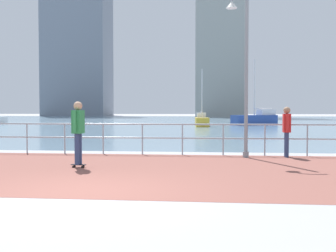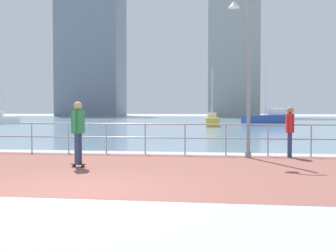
{
  "view_description": "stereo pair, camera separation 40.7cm",
  "coord_description": "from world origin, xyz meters",
  "px_view_note": "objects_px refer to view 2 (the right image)",
  "views": [
    {
      "loc": [
        2.39,
        -7.67,
        1.55
      ],
      "look_at": [
        1.18,
        4.03,
        1.1
      ],
      "focal_mm": 44.72,
      "sensor_mm": 36.0,
      "label": 1
    },
    {
      "loc": [
        2.8,
        -7.62,
        1.55
      ],
      "look_at": [
        1.18,
        4.03,
        1.1
      ],
      "focal_mm": 44.72,
      "sensor_mm": 36.0,
      "label": 2
    }
  ],
  "objects_px": {
    "sailboat_ivory": "(267,119)",
    "sailboat_gray": "(212,121)",
    "skateboarder": "(78,128)",
    "lamppost": "(244,60)",
    "bystander": "(290,128)",
    "sailboat_white": "(2,119)"
  },
  "relations": [
    {
      "from": "skateboarder",
      "to": "lamppost",
      "type": "bearing_deg",
      "value": 32.12
    },
    {
      "from": "lamppost",
      "to": "skateboarder",
      "type": "xyz_separation_m",
      "value": [
        -4.54,
        -2.85,
        -2.08
      ]
    },
    {
      "from": "sailboat_gray",
      "to": "lamppost",
      "type": "bearing_deg",
      "value": -85.86
    },
    {
      "from": "lamppost",
      "to": "sailboat_gray",
      "type": "height_order",
      "value": "lamppost"
    },
    {
      "from": "bystander",
      "to": "sailboat_ivory",
      "type": "bearing_deg",
      "value": 86.0
    },
    {
      "from": "skateboarder",
      "to": "sailboat_ivory",
      "type": "relative_size",
      "value": 0.26
    },
    {
      "from": "lamppost",
      "to": "sailboat_gray",
      "type": "distance_m",
      "value": 26.27
    },
    {
      "from": "sailboat_white",
      "to": "sailboat_ivory",
      "type": "relative_size",
      "value": 0.79
    },
    {
      "from": "lamppost",
      "to": "skateboarder",
      "type": "distance_m",
      "value": 5.75
    },
    {
      "from": "lamppost",
      "to": "sailboat_ivory",
      "type": "relative_size",
      "value": 0.85
    },
    {
      "from": "sailboat_ivory",
      "to": "sailboat_gray",
      "type": "distance_m",
      "value": 6.58
    },
    {
      "from": "bystander",
      "to": "sailboat_white",
      "type": "distance_m",
      "value": 40.1
    },
    {
      "from": "sailboat_ivory",
      "to": "skateboarder",
      "type": "bearing_deg",
      "value": -103.9
    },
    {
      "from": "bystander",
      "to": "sailboat_ivory",
      "type": "xyz_separation_m",
      "value": [
        2.06,
        29.48,
        -0.33
      ]
    },
    {
      "from": "sailboat_white",
      "to": "sailboat_gray",
      "type": "distance_m",
      "value": 23.84
    },
    {
      "from": "sailboat_white",
      "to": "sailboat_gray",
      "type": "height_order",
      "value": "sailboat_gray"
    },
    {
      "from": "sailboat_white",
      "to": "sailboat_gray",
      "type": "bearing_deg",
      "value": -9.65
    },
    {
      "from": "bystander",
      "to": "skateboarder",
      "type": "bearing_deg",
      "value": -152.29
    },
    {
      "from": "sailboat_white",
      "to": "sailboat_ivory",
      "type": "distance_m",
      "value": 28.93
    },
    {
      "from": "sailboat_white",
      "to": "sailboat_ivory",
      "type": "xyz_separation_m",
      "value": [
        28.93,
        -0.27,
        0.14
      ]
    },
    {
      "from": "bystander",
      "to": "sailboat_ivory",
      "type": "height_order",
      "value": "sailboat_ivory"
    },
    {
      "from": "skateboarder",
      "to": "sailboat_white",
      "type": "xyz_separation_m",
      "value": [
        -20.85,
        32.92,
        -0.57
      ]
    }
  ]
}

